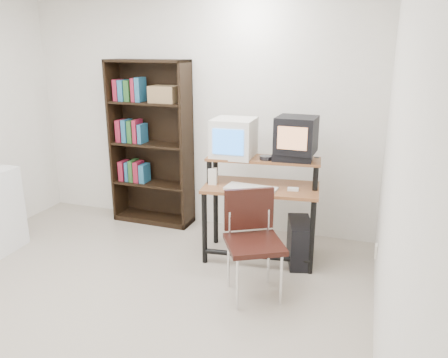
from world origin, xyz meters
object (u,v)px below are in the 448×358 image
(school_chair, at_px, (252,232))
(bookshelf, at_px, (152,142))
(crt_monitor, at_px, (234,138))
(computer_desk, at_px, (261,192))
(crt_tv, at_px, (296,135))
(pc_tower, at_px, (299,242))

(school_chair, distance_m, bookshelf, 1.98)
(crt_monitor, distance_m, bookshelf, 1.22)
(crt_monitor, bearing_deg, school_chair, -63.64)
(computer_desk, xyz_separation_m, crt_tv, (0.29, 0.12, 0.54))
(crt_tv, bearing_deg, pc_tower, -49.78)
(computer_desk, height_order, crt_tv, crt_tv)
(crt_monitor, bearing_deg, crt_tv, 1.35)
(crt_tv, bearing_deg, computer_desk, -155.58)
(computer_desk, relative_size, school_chair, 1.29)
(crt_tv, distance_m, pc_tower, 1.02)
(school_chair, xyz_separation_m, bookshelf, (-1.52, 1.19, 0.41))
(bookshelf, bearing_deg, computer_desk, -18.87)
(crt_monitor, relative_size, school_chair, 0.47)
(computer_desk, distance_m, crt_monitor, 0.58)
(computer_desk, bearing_deg, school_chair, -88.37)
(crt_monitor, xyz_separation_m, pc_tower, (0.69, -0.10, -0.95))
(pc_tower, distance_m, bookshelf, 2.04)
(crt_tv, height_order, pc_tower, crt_tv)
(pc_tower, bearing_deg, bookshelf, 148.47)
(school_chair, relative_size, bookshelf, 0.47)
(crt_tv, distance_m, school_chair, 1.05)
(crt_monitor, xyz_separation_m, bookshelf, (-1.12, 0.44, -0.20))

